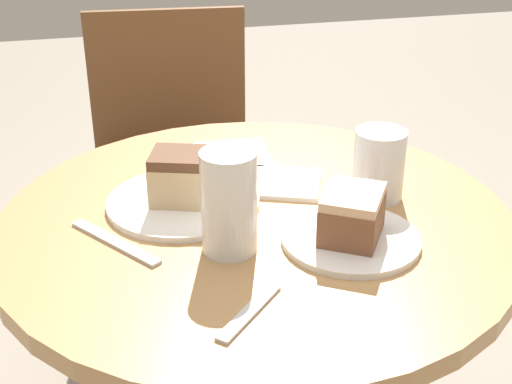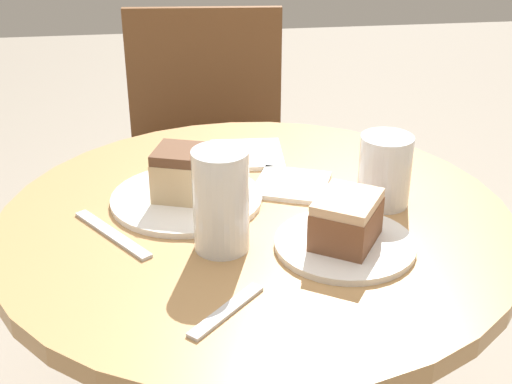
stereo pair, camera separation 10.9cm
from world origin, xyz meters
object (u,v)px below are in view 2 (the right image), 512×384
Objects in this scene: plate_near at (187,198)px; glass_lemonade at (384,174)px; plate_far at (345,244)px; chair at (206,165)px; cake_slice_far at (346,220)px; cake_slice_near at (186,173)px; glass_water at (221,206)px.

plate_near is 2.12× the size of glass_lemonade.
plate_far is (0.22, -0.17, 0.00)m from plate_near.
plate_far is (0.15, -0.87, 0.26)m from chair.
chair is at bearing 99.75° from plate_far.
chair is 6.57× the size of cake_slice_far.
plate_near is at bearing 141.74° from cake_slice_far.
glass_lemonade is at bearing 53.89° from plate_far.
glass_lemonade is (0.31, -0.05, 0.00)m from cake_slice_near.
glass_water reaches higher than cake_slice_near.
glass_lemonade reaches higher than plate_far.
glass_water is (-0.18, 0.02, 0.06)m from plate_far.
cake_slice_far is at bearing -38.26° from plate_near.
chair is at bearing 99.75° from cake_slice_far.
glass_lemonade is (0.09, 0.13, 0.05)m from plate_far.
chair is 0.94m from cake_slice_far.
cake_slice_far is (0.15, -0.87, 0.30)m from chair.
plate_near and plate_far have the same top height.
cake_slice_far is 0.85× the size of glass_water.
cake_slice_far is (0.22, -0.17, -0.00)m from cake_slice_near.
chair is 0.91m from glass_water.
cake_slice_near reaches higher than plate_near.
plate_far is at bearing -38.26° from plate_near.
glass_lemonade is (0.24, -0.75, 0.31)m from chair.
cake_slice_far is (0.22, -0.17, 0.04)m from plate_near.
plate_near is at bearing 171.56° from glass_lemonade.
cake_slice_near is at bearing 141.74° from cake_slice_far.
plate_near is (-0.07, -0.70, 0.26)m from chair.
cake_slice_far is at bearing -135.00° from plate_far.
cake_slice_near is 0.28m from cake_slice_far.
chair reaches higher than plate_near.
glass_water reaches higher than cake_slice_far.
plate_near is 0.05m from cake_slice_near.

